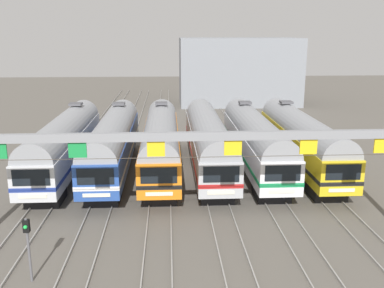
% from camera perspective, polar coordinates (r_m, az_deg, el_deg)
% --- Properties ---
extents(ground_plane, '(160.00, 160.00, 0.00)m').
position_cam_1_polar(ground_plane, '(36.32, -0.97, -3.59)').
color(ground_plane, '#5B564F').
extents(track_bed, '(21.00, 70.00, 0.15)m').
position_cam_1_polar(track_bed, '(52.72, -1.69, 2.24)').
color(track_bed, gray).
rests_on(track_bed, ground).
extents(commuter_train_silver, '(2.88, 18.06, 5.05)m').
position_cam_1_polar(commuter_train_silver, '(36.54, -16.45, 0.30)').
color(commuter_train_silver, silver).
rests_on(commuter_train_silver, ground).
extents(commuter_train_blue, '(2.88, 18.06, 5.05)m').
position_cam_1_polar(commuter_train_blue, '(35.84, -10.37, 0.40)').
color(commuter_train_blue, '#284C9E').
rests_on(commuter_train_blue, ground).
extents(commuter_train_orange, '(2.88, 18.06, 5.05)m').
position_cam_1_polar(commuter_train_orange, '(35.56, -4.13, 0.49)').
color(commuter_train_orange, orange).
rests_on(commuter_train_orange, ground).
extents(commuter_train_stainless, '(2.88, 18.06, 4.77)m').
position_cam_1_polar(commuter_train_stainless, '(35.69, 2.14, 0.57)').
color(commuter_train_stainless, '#B2B5BA').
rests_on(commuter_train_stainless, ground).
extents(commuter_train_white, '(2.88, 18.06, 5.05)m').
position_cam_1_polar(commuter_train_white, '(36.26, 8.29, 0.65)').
color(commuter_train_white, white).
rests_on(commuter_train_white, ground).
extents(commuter_train_yellow, '(2.88, 18.06, 5.05)m').
position_cam_1_polar(commuter_train_yellow, '(37.23, 14.18, 0.72)').
color(commuter_train_yellow, gold).
rests_on(commuter_train_yellow, ground).
extents(catenary_gantry, '(24.73, 0.44, 6.97)m').
position_cam_1_polar(catenary_gantry, '(21.86, 0.35, -1.32)').
color(catenary_gantry, gray).
rests_on(catenary_gantry, ground).
extents(yard_signal_mast, '(0.28, 0.35, 3.17)m').
position_cam_1_polar(yard_signal_mast, '(21.48, -20.90, -11.55)').
color(yard_signal_mast, '#59595E').
rests_on(yard_signal_mast, ground).
extents(maintenance_building, '(18.82, 10.00, 10.45)m').
position_cam_1_polar(maintenance_building, '(70.68, 6.16, 9.53)').
color(maintenance_building, gray).
rests_on(maintenance_building, ground).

